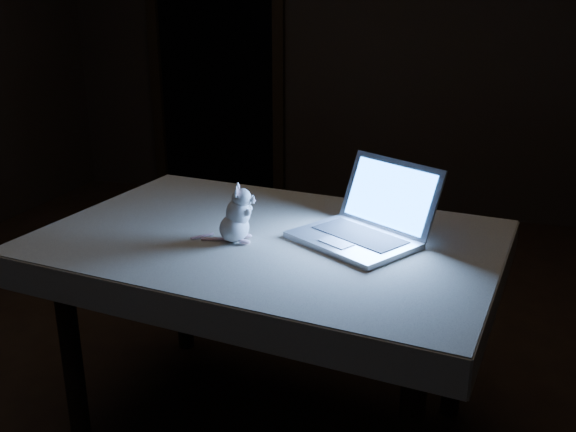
% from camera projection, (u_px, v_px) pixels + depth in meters
% --- Properties ---
extents(floor, '(5.00, 5.00, 0.00)m').
position_uv_depth(floor, '(223.00, 400.00, 2.46)').
color(floor, black).
rests_on(floor, ground).
extents(back_wall, '(4.50, 0.04, 2.60)m').
position_uv_depth(back_wall, '(366.00, 21.00, 4.28)').
color(back_wall, black).
rests_on(back_wall, ground).
extents(doorway, '(1.06, 0.36, 2.13)m').
position_uv_depth(doorway, '(216.00, 53.00, 4.68)').
color(doorway, black).
rests_on(doorway, back_wall).
extents(table, '(1.43, 1.01, 0.72)m').
position_uv_depth(table, '(270.00, 335.00, 2.21)').
color(table, black).
rests_on(table, floor).
extents(tablecloth, '(1.70, 1.41, 0.11)m').
position_uv_depth(tablecloth, '(256.00, 251.00, 2.10)').
color(tablecloth, beige).
rests_on(tablecloth, table).
extents(laptop, '(0.48, 0.46, 0.25)m').
position_uv_depth(laptop, '(354.00, 205.00, 1.98)').
color(laptop, '#ACACB1').
rests_on(laptop, tablecloth).
extents(plush_mouse, '(0.18, 0.18, 0.19)m').
position_uv_depth(plush_mouse, '(234.00, 214.00, 2.01)').
color(plush_mouse, silver).
rests_on(plush_mouse, tablecloth).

